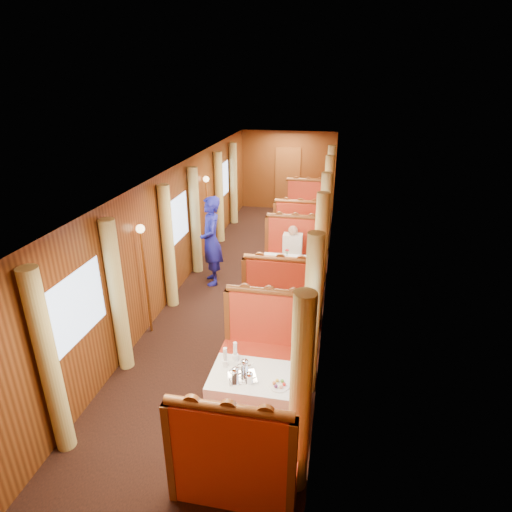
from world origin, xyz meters
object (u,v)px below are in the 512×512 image
(banquette_far_fwd, at_px, (300,234))
(passenger, at_px, (292,247))
(banquette_near_fwd, at_px, (234,463))
(steward, at_px, (211,241))
(teapot_back, at_px, (245,367))
(banquette_far_aft, at_px, (306,210))
(tea_tray, at_px, (242,377))
(rose_vase_far, at_px, (303,203))
(rose_vase_mid, at_px, (287,253))
(banquette_near_aft, at_px, (267,349))
(table_mid, at_px, (287,278))
(teapot_right, at_px, (249,379))
(teapot_left, at_px, (235,374))
(table_near, at_px, (253,399))
(banquette_mid_aft, at_px, (293,256))
(banquette_mid_fwd, at_px, (281,300))
(fruit_plate, at_px, (279,385))
(table_far, at_px, (303,223))

(banquette_far_fwd, height_order, passenger, banquette_far_fwd)
(banquette_near_fwd, xyz_separation_m, steward, (-1.63, 4.80, 0.52))
(teapot_back, bearing_deg, banquette_far_aft, 72.02)
(tea_tray, relative_size, steward, 0.18)
(banquette_far_aft, height_order, rose_vase_far, banquette_far_aft)
(rose_vase_mid, bearing_deg, tea_tray, -91.53)
(banquette_near_aft, height_order, steward, steward)
(banquette_near_fwd, distance_m, banquette_far_aft, 9.03)
(table_mid, distance_m, passenger, 0.83)
(banquette_far_fwd, relative_size, teapot_right, 9.18)
(banquette_near_aft, height_order, teapot_left, banquette_near_aft)
(banquette_far_aft, bearing_deg, tea_tray, -90.85)
(banquette_far_fwd, distance_m, rose_vase_far, 1.12)
(table_mid, xyz_separation_m, rose_vase_mid, (-0.03, -0.01, 0.55))
(table_near, xyz_separation_m, rose_vase_mid, (-0.03, 3.49, 0.55))
(banquette_mid_aft, bearing_deg, banquette_mid_fwd, -90.00)
(teapot_right, relative_size, teapot_back, 0.88)
(teapot_right, xyz_separation_m, rose_vase_mid, (-0.01, 3.64, 0.12))
(banquette_mid_fwd, relative_size, fruit_plate, 5.61)
(table_near, xyz_separation_m, teapot_right, (-0.01, -0.15, 0.43))
(banquette_near_fwd, bearing_deg, banquette_mid_aft, 90.00)
(table_far, xyz_separation_m, rose_vase_mid, (-0.03, -3.51, 0.55))
(banquette_near_aft, height_order, passenger, banquette_near_aft)
(rose_vase_mid, height_order, steward, steward)
(banquette_near_aft, distance_m, rose_vase_far, 6.00)
(table_mid, distance_m, rose_vase_far, 3.53)
(teapot_left, height_order, rose_vase_mid, rose_vase_mid)
(banquette_near_fwd, xyz_separation_m, fruit_plate, (0.34, 0.87, 0.35))
(teapot_right, height_order, teapot_back, teapot_back)
(banquette_near_fwd, relative_size, banquette_mid_aft, 1.00)
(banquette_near_aft, distance_m, passenger, 3.25)
(table_mid, bearing_deg, fruit_plate, -84.70)
(table_mid, relative_size, table_far, 1.00)
(teapot_left, bearing_deg, banquette_near_aft, 94.60)
(teapot_back, bearing_deg, banquette_far_fwd, 71.74)
(banquette_near_fwd, distance_m, table_mid, 4.51)
(table_far, bearing_deg, steward, -116.90)
(table_mid, height_order, teapot_left, teapot_left)
(table_near, height_order, passenger, passenger)
(rose_vase_mid, bearing_deg, rose_vase_far, 89.88)
(table_near, height_order, banquette_far_fwd, banquette_far_fwd)
(teapot_left, height_order, steward, steward)
(rose_vase_mid, distance_m, rose_vase_far, 3.50)
(teapot_left, distance_m, fruit_plate, 0.54)
(banquette_mid_aft, xyz_separation_m, banquette_far_aft, (0.00, 3.50, 0.00))
(passenger, bearing_deg, banquette_far_fwd, 90.00)
(tea_tray, xyz_separation_m, rose_vase_mid, (0.10, 3.57, 0.17))
(banquette_near_aft, xyz_separation_m, table_far, (0.00, 5.99, -0.05))
(table_mid, xyz_separation_m, table_far, (0.00, 3.50, 0.00))
(teapot_back, bearing_deg, rose_vase_far, 72.05)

